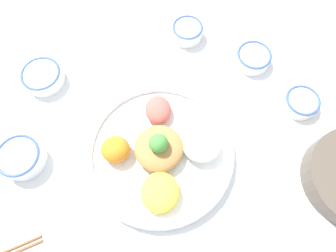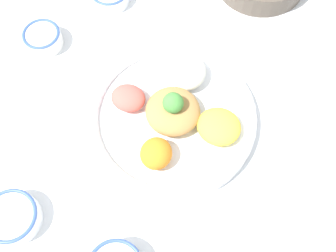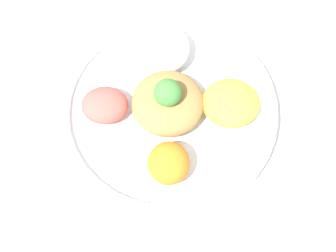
% 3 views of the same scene
% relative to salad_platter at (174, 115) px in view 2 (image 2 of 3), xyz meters
% --- Properties ---
extents(ground_plane, '(2.40, 2.40, 0.00)m').
position_rel_salad_platter_xyz_m(ground_plane, '(-0.04, 0.01, -0.02)').
color(ground_plane, white).
extents(salad_platter, '(0.35, 0.35, 0.10)m').
position_rel_salad_platter_xyz_m(salad_platter, '(0.00, 0.00, 0.00)').
color(salad_platter, white).
rests_on(salad_platter, ground_plane).
extents(rice_bowl_blue, '(0.09, 0.09, 0.04)m').
position_rel_salad_platter_xyz_m(rice_bowl_blue, '(-0.17, 0.32, -0.00)').
color(rice_bowl_blue, white).
rests_on(rice_bowl_blue, ground_plane).
extents(sauce_bowl_dark, '(0.10, 0.10, 0.04)m').
position_rel_salad_platter_xyz_m(sauce_bowl_dark, '(-0.37, -0.04, -0.00)').
color(sauce_bowl_dark, white).
rests_on(sauce_bowl_dark, ground_plane).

